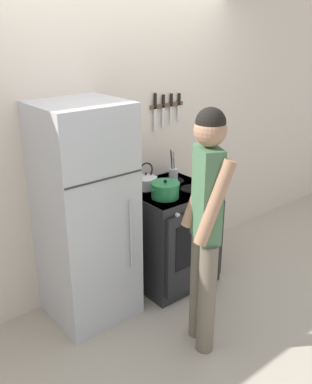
% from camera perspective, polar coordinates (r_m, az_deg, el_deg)
% --- Properties ---
extents(ground_plane, '(14.00, 14.00, 0.00)m').
position_cam_1_polar(ground_plane, '(4.23, -4.61, -10.71)').
color(ground_plane, '#B2A893').
extents(wall_back, '(10.00, 0.06, 2.55)m').
position_cam_1_polar(wall_back, '(3.74, -5.45, 6.24)').
color(wall_back, beige).
rests_on(wall_back, ground_plane).
extents(refrigerator, '(0.64, 0.63, 1.75)m').
position_cam_1_polar(refrigerator, '(3.35, -9.34, -3.11)').
color(refrigerator, '#B7BABF').
rests_on(refrigerator, ground_plane).
extents(stove_range, '(0.71, 0.72, 0.91)m').
position_cam_1_polar(stove_range, '(3.91, 1.91, -5.72)').
color(stove_range, '#232326').
rests_on(stove_range, ground_plane).
extents(dutch_oven_pot, '(0.28, 0.24, 0.16)m').
position_cam_1_polar(dutch_oven_pot, '(3.53, 1.23, 0.28)').
color(dutch_oven_pot, '#237A42').
rests_on(dutch_oven_pot, stove_range).
extents(tea_kettle, '(0.25, 0.20, 0.23)m').
position_cam_1_polar(tea_kettle, '(3.73, -1.32, 1.51)').
color(tea_kettle, silver).
rests_on(tea_kettle, stove_range).
extents(utensil_jar, '(0.08, 0.09, 0.28)m').
position_cam_1_polar(utensil_jar, '(3.93, 2.32, 2.57)').
color(utensil_jar, '#B7BABF').
rests_on(utensil_jar, stove_range).
extents(person, '(0.39, 0.43, 1.78)m').
position_cam_1_polar(person, '(2.92, 6.68, -3.77)').
color(person, '#6B6051').
rests_on(person, ground_plane).
extents(wall_knife_strip, '(0.38, 0.03, 0.34)m').
position_cam_1_polar(wall_knife_strip, '(3.96, 1.41, 11.48)').
color(wall_knife_strip, brown).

